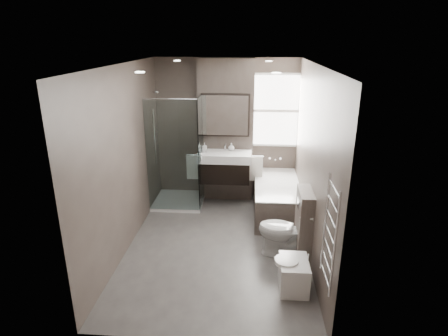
# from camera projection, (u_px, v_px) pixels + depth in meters

# --- Properties ---
(room) EXTENTS (2.70, 3.90, 2.70)m
(room) POSITION_uv_depth(u_px,v_px,m) (217.00, 162.00, 5.17)
(room) COLOR #54514D
(room) RESTS_ON ground
(vanity_pier) EXTENTS (1.00, 0.25, 2.60)m
(vanity_pier) POSITION_uv_depth(u_px,v_px,m) (226.00, 131.00, 6.85)
(vanity_pier) COLOR #4E443E
(vanity_pier) RESTS_ON ground
(vanity) EXTENTS (0.95, 0.47, 0.66)m
(vanity) POSITION_uv_depth(u_px,v_px,m) (225.00, 166.00, 6.70)
(vanity) COLOR black
(vanity) RESTS_ON vanity_pier
(mirror_cabinet) EXTENTS (0.86, 0.08, 0.76)m
(mirror_cabinet) POSITION_uv_depth(u_px,v_px,m) (225.00, 115.00, 6.58)
(mirror_cabinet) COLOR black
(mirror_cabinet) RESTS_ON vanity_pier
(towel_left) EXTENTS (0.24, 0.06, 0.44)m
(towel_left) POSITION_uv_depth(u_px,v_px,m) (193.00, 167.00, 6.73)
(towel_left) COLOR silver
(towel_left) RESTS_ON vanity_pier
(towel_right) EXTENTS (0.24, 0.06, 0.44)m
(towel_right) POSITION_uv_depth(u_px,v_px,m) (256.00, 169.00, 6.65)
(towel_right) COLOR silver
(towel_right) RESTS_ON vanity_pier
(shower_enclosure) EXTENTS (0.90, 0.90, 2.00)m
(shower_enclosure) POSITION_uv_depth(u_px,v_px,m) (183.00, 180.00, 6.76)
(shower_enclosure) COLOR white
(shower_enclosure) RESTS_ON ground
(bathtub) EXTENTS (0.75, 1.60, 0.57)m
(bathtub) POSITION_uv_depth(u_px,v_px,m) (276.00, 197.00, 6.47)
(bathtub) COLOR #4E443E
(bathtub) RESTS_ON ground
(window) EXTENTS (0.98, 0.06, 1.33)m
(window) POSITION_uv_depth(u_px,v_px,m) (276.00, 111.00, 6.75)
(window) COLOR white
(window) RESTS_ON room
(toilet) EXTENTS (0.84, 0.61, 0.77)m
(toilet) POSITION_uv_depth(u_px,v_px,m) (285.00, 231.00, 5.19)
(toilet) COLOR white
(toilet) RESTS_ON ground
(cistern_box) EXTENTS (0.19, 0.55, 1.00)m
(cistern_box) POSITION_uv_depth(u_px,v_px,m) (304.00, 225.00, 5.12)
(cistern_box) COLOR #4E443E
(cistern_box) RESTS_ON ground
(bidet) EXTENTS (0.41, 0.48, 0.50)m
(bidet) POSITION_uv_depth(u_px,v_px,m) (293.00, 274.00, 4.56)
(bidet) COLOR white
(bidet) RESTS_ON ground
(towel_radiator) EXTENTS (0.03, 0.49, 1.10)m
(towel_radiator) POSITION_uv_depth(u_px,v_px,m) (330.00, 234.00, 3.64)
(towel_radiator) COLOR silver
(towel_radiator) RESTS_ON room
(soap_bottle_a) EXTENTS (0.08, 0.08, 0.17)m
(soap_bottle_a) POSITION_uv_depth(u_px,v_px,m) (205.00, 147.00, 6.62)
(soap_bottle_a) COLOR white
(soap_bottle_a) RESTS_ON vanity
(soap_bottle_b) EXTENTS (0.11, 0.11, 0.14)m
(soap_bottle_b) POSITION_uv_depth(u_px,v_px,m) (231.00, 147.00, 6.69)
(soap_bottle_b) COLOR white
(soap_bottle_b) RESTS_ON vanity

